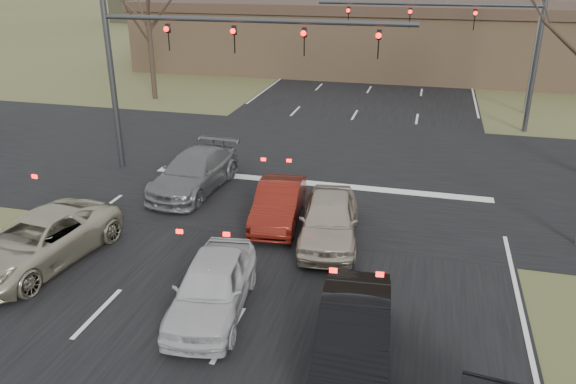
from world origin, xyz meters
The scene contains 12 objects.
road_main centered at (0.00, 60.00, 0.01)m, with size 14.00×300.00×0.02m, color black.
road_cross centered at (0.00, 15.00, 0.01)m, with size 200.00×14.00×0.02m, color black.
building centered at (2.00, 38.00, 2.67)m, with size 42.40×10.40×5.30m.
mast_arm_near centered at (-5.23, 13.00, 5.07)m, with size 12.12×0.24×8.00m.
mast_arm_far centered at (6.18, 23.00, 5.02)m, with size 11.12×0.24×8.00m.
streetlight_right_far centered at (9.32, 27.00, 5.59)m, with size 2.34×0.25×10.00m.
car_silver_suv centered at (-6.50, 4.86, 0.73)m, with size 2.42×5.24×1.46m, color #ABA58B.
car_white_sedan centered at (-0.72, 3.86, 0.72)m, with size 1.71×4.24×1.45m, color #BBBBBD.
car_black_hatch centered at (2.97, 2.87, 0.72)m, with size 1.52×4.35×1.43m, color black.
car_grey_ahead centered at (-4.39, 11.29, 0.73)m, with size 2.06×5.06×1.47m, color slate.
car_red_ahead centered at (-0.50, 9.36, 0.67)m, with size 1.42×4.08×1.34m, color #5B140D.
car_silver_ahead centered at (1.40, 8.37, 0.75)m, with size 1.77×4.40×1.50m, color #AFA18D.
Camera 1 is at (4.10, -7.30, 8.25)m, focal length 35.00 mm.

